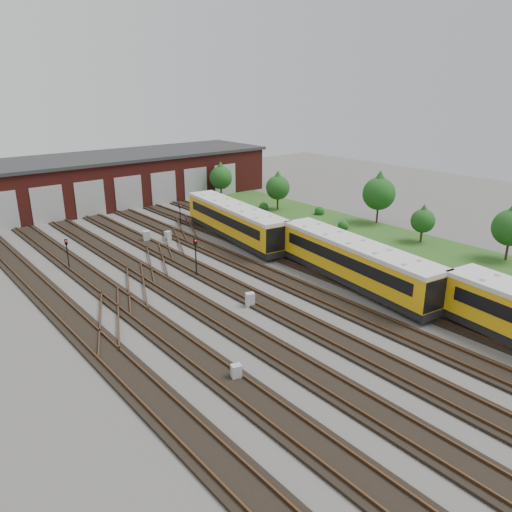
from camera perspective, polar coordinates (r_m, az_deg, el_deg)
ground at (r=37.31m, az=4.69°, el=-5.40°), size 120.00×120.00×0.00m
track_network at (r=37.54m, az=3.89°, el=-5.04°), size 30.40×70.00×0.33m
maintenance_shed at (r=69.58m, az=-18.81°, el=8.04°), size 51.00×12.50×6.35m
grass_verge at (r=56.90m, az=11.63°, el=3.05°), size 8.00×55.00×0.05m
metro_train at (r=40.44m, az=11.30°, el=-0.62°), size 4.98×48.36×3.33m
signal_mast_0 at (r=46.10m, az=-20.78°, el=0.64°), size 0.27×0.25×2.78m
signal_mast_1 at (r=41.62m, az=-6.91°, el=0.43°), size 0.32×0.30×3.41m
signal_mast_2 at (r=57.29m, az=-8.68°, el=5.01°), size 0.26×0.25×2.53m
signal_mast_3 at (r=54.83m, az=-0.92°, el=4.80°), size 0.28×0.27×2.85m
relay_cabinet_0 at (r=28.15m, az=-2.27°, el=-13.13°), size 0.66×0.61×0.91m
relay_cabinet_1 at (r=52.38m, az=-12.41°, el=2.20°), size 0.80×0.72×1.13m
relay_cabinet_2 at (r=36.52m, az=-0.69°, el=-5.01°), size 0.77×0.71×1.03m
relay_cabinet_3 at (r=52.47m, az=-10.04°, el=2.29°), size 0.66×0.59×0.96m
relay_cabinet_4 at (r=55.77m, az=-4.07°, el=3.59°), size 0.68×0.60×1.01m
tree_0 at (r=70.13m, az=-4.05°, el=9.23°), size 3.17×3.17×5.25m
tree_1 at (r=63.77m, az=2.51°, el=8.13°), size 3.04×3.04×5.04m
tree_2 at (r=58.79m, az=13.91°, el=7.36°), size 3.73×3.73×6.17m
tree_3 at (r=53.10m, az=18.57°, el=4.13°), size 2.42×2.42×4.01m
tree_4 at (r=50.37m, az=27.19°, el=3.34°), size 3.32×3.32×5.51m
bush_0 at (r=56.30m, az=9.93°, el=3.59°), size 1.19×1.19×1.19m
bush_1 at (r=64.07m, az=0.89°, el=5.77°), size 1.17×1.17×1.17m
bush_2 at (r=62.28m, az=7.27°, el=5.24°), size 1.20×1.20×1.20m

